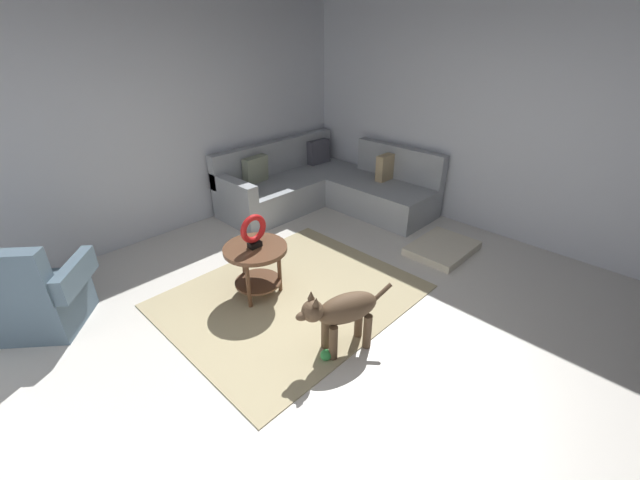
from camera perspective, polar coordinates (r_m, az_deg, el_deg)
ground_plane at (r=3.54m, az=1.94°, el=-14.40°), size 6.00×6.00×0.10m
wall_back at (r=5.16m, az=-23.54°, el=14.90°), size 6.00×0.12×2.70m
wall_right at (r=5.27m, az=25.16°, el=14.85°), size 0.12×6.00×2.70m
area_rug at (r=3.97m, az=-4.10°, el=-7.94°), size 2.30×1.90×0.01m
sectional_couch at (r=5.81m, az=0.63°, el=7.57°), size 2.20×2.25×0.88m
armchair at (r=4.17m, az=-35.59°, el=-6.73°), size 1.00×0.98×0.88m
side_table at (r=3.81m, az=-9.16°, el=-2.58°), size 0.60×0.60×0.54m
torus_sculpture at (r=3.67m, az=-9.51°, el=1.37°), size 0.28×0.08×0.33m
dog_bed_mat at (r=4.90m, az=17.11°, el=-1.14°), size 0.80×0.60×0.09m
dog at (r=3.16m, az=3.23°, el=-10.27°), size 0.81×0.39×0.63m
dog_toy_ball at (r=3.29m, az=0.84°, el=-16.16°), size 0.09×0.09×0.09m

